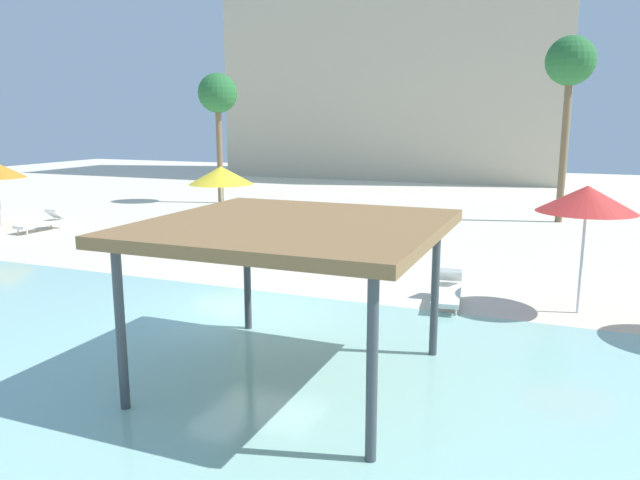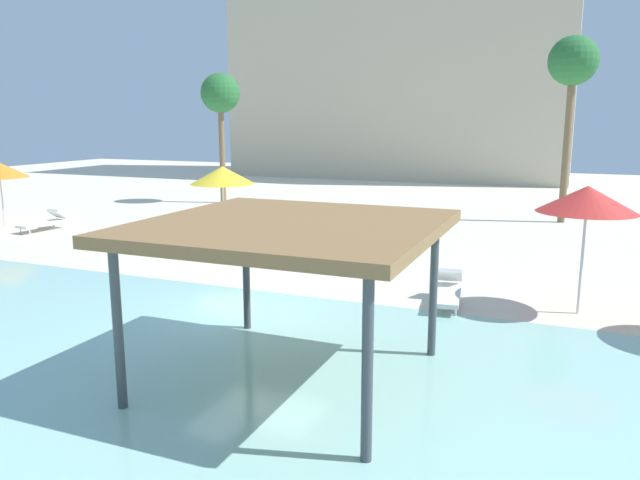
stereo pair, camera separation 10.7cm
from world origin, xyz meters
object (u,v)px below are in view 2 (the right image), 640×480
at_px(beach_umbrella_red_2, 587,199).
at_px(palm_tree_0, 573,66).
at_px(beach_umbrella_yellow_3, 222,175).
at_px(lounge_chair_1, 236,226).
at_px(palm_tree_1, 220,96).
at_px(lounge_chair_2, 447,290).
at_px(lounge_chair_3, 45,221).
at_px(shade_pavilion, 291,231).

height_order(beach_umbrella_red_2, palm_tree_0, palm_tree_0).
relative_size(beach_umbrella_yellow_3, lounge_chair_1, 1.38).
height_order(lounge_chair_1, palm_tree_1, palm_tree_1).
relative_size(lounge_chair_2, palm_tree_1, 0.31).
height_order(lounge_chair_3, palm_tree_0, palm_tree_0).
height_order(beach_umbrella_yellow_3, lounge_chair_2, beach_umbrella_yellow_3).
bearing_deg(beach_umbrella_yellow_3, beach_umbrella_red_2, -16.92).
bearing_deg(beach_umbrella_red_2, lounge_chair_3, 170.08).
bearing_deg(palm_tree_0, palm_tree_1, -179.57).
xyz_separation_m(beach_umbrella_red_2, lounge_chair_2, (-2.74, -0.43, -2.14)).
height_order(lounge_chair_1, lounge_chair_2, same).
xyz_separation_m(lounge_chair_3, palm_tree_0, (17.89, 9.32, 5.78)).
xyz_separation_m(beach_umbrella_yellow_3, lounge_chair_2, (8.01, -3.70, -2.00)).
bearing_deg(palm_tree_0, beach_umbrella_yellow_3, -137.53).
relative_size(shade_pavilion, palm_tree_0, 0.60).
height_order(beach_umbrella_red_2, lounge_chair_3, beach_umbrella_red_2).
xyz_separation_m(shade_pavilion, lounge_chair_1, (-7.10, 10.49, -2.10)).
xyz_separation_m(shade_pavilion, lounge_chair_3, (-14.27, 8.70, -2.10)).
xyz_separation_m(lounge_chair_2, palm_tree_1, (-13.60, 12.87, 4.86)).
xyz_separation_m(beach_umbrella_yellow_3, palm_tree_1, (-5.59, 9.17, 2.86)).
relative_size(beach_umbrella_red_2, beach_umbrella_yellow_3, 1.05).
bearing_deg(palm_tree_0, lounge_chair_2, -99.33).
bearing_deg(palm_tree_0, beach_umbrella_red_2, -87.25).
bearing_deg(palm_tree_1, beach_umbrella_yellow_3, -58.65).
xyz_separation_m(shade_pavilion, beach_umbrella_yellow_3, (-6.52, 8.74, -0.10)).
relative_size(shade_pavilion, lounge_chair_3, 2.25).
bearing_deg(lounge_chair_1, lounge_chair_2, 57.00).
bearing_deg(beach_umbrella_yellow_3, shade_pavilion, -53.25).
xyz_separation_m(lounge_chair_2, lounge_chair_3, (-15.76, 3.66, 0.00)).
bearing_deg(beach_umbrella_red_2, palm_tree_1, 142.71).
distance_m(beach_umbrella_yellow_3, palm_tree_0, 14.27).
bearing_deg(shade_pavilion, beach_umbrella_red_2, 52.27).
relative_size(lounge_chair_3, palm_tree_1, 0.31).
bearing_deg(beach_umbrella_yellow_3, palm_tree_1, 121.35).
xyz_separation_m(lounge_chair_1, palm_tree_1, (-5.01, 7.42, 4.86)).
bearing_deg(lounge_chair_1, palm_tree_1, -146.58).
bearing_deg(shade_pavilion, beach_umbrella_yellow_3, 126.75).
height_order(beach_umbrella_yellow_3, lounge_chair_3, beach_umbrella_yellow_3).
relative_size(beach_umbrella_yellow_3, lounge_chair_2, 1.34).
height_order(shade_pavilion, beach_umbrella_yellow_3, beach_umbrella_yellow_3).
bearing_deg(shade_pavilion, lounge_chair_3, 148.62).
bearing_deg(lounge_chair_3, palm_tree_1, 171.77).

